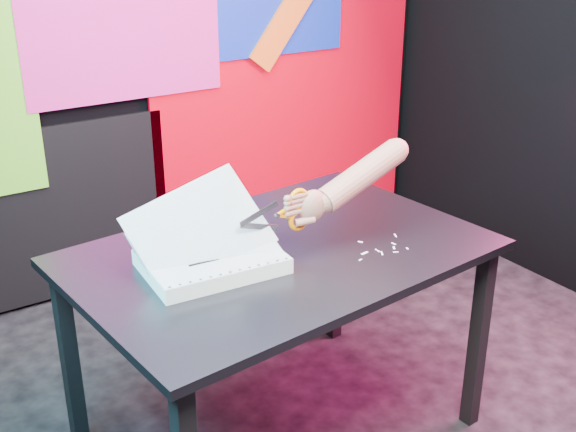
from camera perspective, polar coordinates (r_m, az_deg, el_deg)
room at (r=2.31m, az=6.66°, el=12.44°), size 3.01×3.01×2.71m
backdrop at (r=3.63m, az=-7.87°, el=9.89°), size 2.88×0.05×2.08m
work_table at (r=2.39m, az=-0.67°, el=-4.35°), size 1.40×1.00×0.75m
printout_stack at (r=2.23m, az=-6.10°, el=-3.45°), size 0.46×0.33×0.31m
scissors at (r=2.29m, az=0.47°, el=0.41°), size 0.26×0.02×0.15m
hand_forearm at (r=2.41m, az=5.21°, el=2.86°), size 0.49×0.10×0.22m
paper_clippings at (r=2.37m, az=7.34°, el=-2.54°), size 0.23×0.14×0.00m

